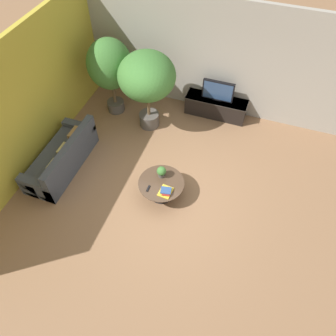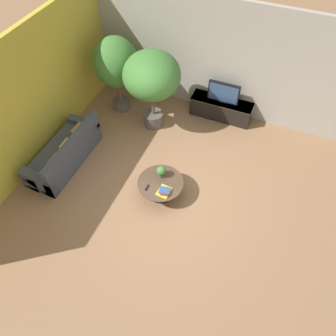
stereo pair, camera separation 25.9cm
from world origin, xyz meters
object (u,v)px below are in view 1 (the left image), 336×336
Objects in this scene: television at (218,91)px; potted_palm_tall at (110,66)px; media_console at (216,107)px; potted_plant_tabletop at (161,172)px; coffee_table at (161,186)px; couch_by_wall at (62,158)px; potted_palm_corner at (147,78)px.

potted_palm_tall is (-2.65, -0.72, 0.60)m from television.
potted_plant_tabletop reaches higher than media_console.
coffee_table is at bearing -46.22° from potted_palm_tall.
couch_by_wall reaches higher than media_console.
coffee_table is at bearing -71.91° from potted_plant_tabletop.
television reaches higher than coffee_table.
television reaches higher than media_console.
potted_palm_tall reaches higher than coffee_table.
media_console is at bearing 15.25° from potted_palm_tall.
television is 1.95m from potted_palm_corner.
media_console is 3.04m from coffee_table.
potted_palm_tall reaches higher than media_console.
potted_palm_tall is 1.00× the size of potted_palm_corner.
media_console is 0.79× the size of potted_palm_tall.
couch_by_wall is 2.56m from potted_palm_tall.
potted_palm_corner is at bearing 119.12° from potted_plant_tabletop.
media_console is 2.97m from potted_palm_tall.
potted_plant_tabletop is at bearing -100.51° from television.
media_console is 6.09× the size of potted_plant_tabletop.
media_console is 2.02× the size of television.
couch_by_wall is 0.99× the size of potted_palm_tall.
media_console reaches higher than coffee_table.
coffee_table is 2.58m from potted_palm_corner.
potted_palm_corner reaches higher than coffee_table.
potted_palm_corner is (1.38, 2.03, 1.18)m from couch_by_wall.
couch_by_wall is at bearing -134.35° from television.
potted_palm_tall is at bearing 166.94° from potted_palm_corner.
potted_palm_tall is at bearing -164.78° from television.
coffee_table is 3.35m from potted_palm_tall.
potted_palm_tall is at bearing 172.86° from couch_by_wall.
potted_plant_tabletop is at bearing 94.27° from couch_by_wall.
couch_by_wall is at bearing -134.34° from media_console.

